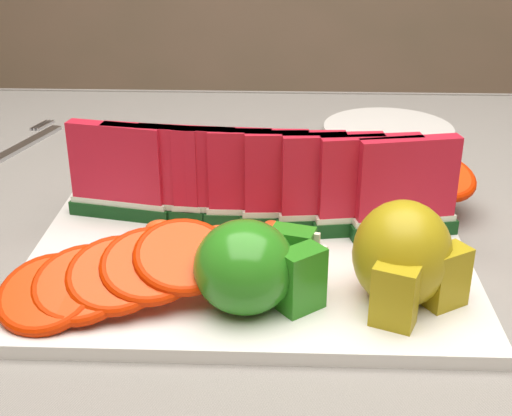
# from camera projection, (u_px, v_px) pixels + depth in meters

# --- Properties ---
(table) EXTENTS (1.40, 0.90, 0.75)m
(table) POSITION_uv_depth(u_px,v_px,m) (265.00, 320.00, 0.76)
(table) COLOR #49301C
(table) RESTS_ON ground
(tablecloth) EXTENTS (1.53, 1.03, 0.20)m
(tablecloth) POSITION_uv_depth(u_px,v_px,m) (266.00, 269.00, 0.73)
(tablecloth) COLOR gray
(tablecloth) RESTS_ON table
(platter) EXTENTS (0.40, 0.30, 0.01)m
(platter) POSITION_uv_depth(u_px,v_px,m) (249.00, 259.00, 0.66)
(platter) COLOR silver
(platter) RESTS_ON tablecloth
(apple_cluster) EXTENTS (0.12, 0.10, 0.08)m
(apple_cluster) POSITION_uv_depth(u_px,v_px,m) (254.00, 267.00, 0.57)
(apple_cluster) COLOR #2A9321
(apple_cluster) RESTS_ON platter
(pear_cluster) EXTENTS (0.10, 0.10, 0.09)m
(pear_cluster) POSITION_uv_depth(u_px,v_px,m) (404.00, 258.00, 0.57)
(pear_cluster) COLOR #A7641A
(pear_cluster) RESTS_ON platter
(side_plate) EXTENTS (0.21, 0.21, 0.01)m
(side_plate) POSITION_uv_depth(u_px,v_px,m) (388.00, 130.00, 0.99)
(side_plate) COLOR silver
(side_plate) RESTS_ON tablecloth
(fork) EXTENTS (0.06, 0.19, 0.00)m
(fork) POSITION_uv_depth(u_px,v_px,m) (23.00, 144.00, 0.95)
(fork) COLOR silver
(fork) RESTS_ON tablecloth
(watermelon_row) EXTENTS (0.39, 0.07, 0.10)m
(watermelon_row) POSITION_uv_depth(u_px,v_px,m) (258.00, 182.00, 0.69)
(watermelon_row) COLOR #0C3B10
(watermelon_row) RESTS_ON platter
(orange_fan_front) EXTENTS (0.20, 0.13, 0.05)m
(orange_fan_front) POSITION_uv_depth(u_px,v_px,m) (116.00, 274.00, 0.57)
(orange_fan_front) COLOR #D8410C
(orange_fan_front) RESTS_ON platter
(orange_fan_back) EXTENTS (0.39, 0.12, 0.05)m
(orange_fan_back) POSITION_uv_depth(u_px,v_px,m) (297.00, 181.00, 0.75)
(orange_fan_back) COLOR #D8410C
(orange_fan_back) RESTS_ON platter
(tangerine_segments) EXTENTS (0.16, 0.06, 0.02)m
(tangerine_segments) POSITION_uv_depth(u_px,v_px,m) (231.00, 238.00, 0.66)
(tangerine_segments) COLOR #D1600A
(tangerine_segments) RESTS_ON platter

